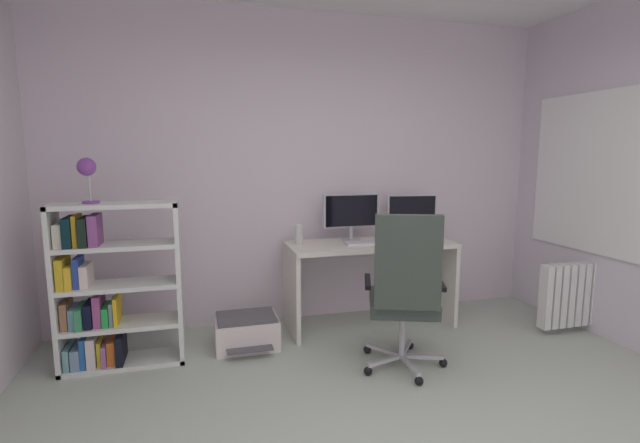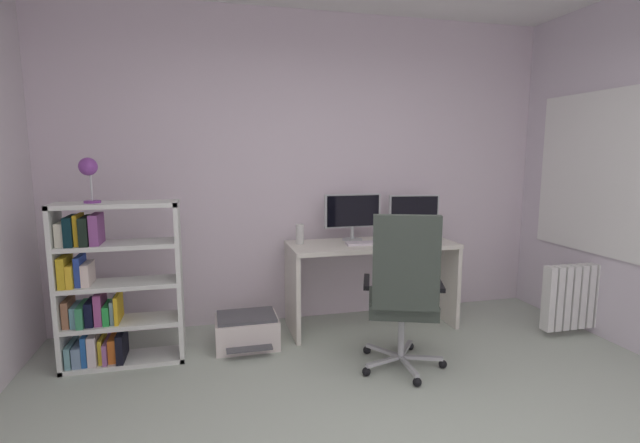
{
  "view_description": "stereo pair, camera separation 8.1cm",
  "coord_description": "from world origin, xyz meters",
  "px_view_note": "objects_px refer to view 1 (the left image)",
  "views": [
    {
      "loc": [
        -1.0,
        -1.63,
        1.52
      ],
      "look_at": [
        -0.08,
        1.73,
        1.0
      ],
      "focal_mm": 25.63,
      "sensor_mm": 36.0,
      "label": 1
    },
    {
      "loc": [
        -0.92,
        -1.65,
        1.52
      ],
      "look_at": [
        -0.08,
        1.73,
        1.0
      ],
      "focal_mm": 25.63,
      "sensor_mm": 36.0,
      "label": 2
    }
  ],
  "objects_px": {
    "keyboard": "(365,243)",
    "office_chair": "(405,290)",
    "desktop_speaker": "(299,234)",
    "desk_lamp": "(87,170)",
    "computer_mouse": "(390,241)",
    "monitor_secondary": "(412,212)",
    "monitor_main": "(351,213)",
    "printer": "(247,331)",
    "radiator": "(579,294)",
    "desk": "(370,265)",
    "bookshelf": "(106,291)"
  },
  "relations": [
    {
      "from": "monitor_main",
      "to": "printer",
      "type": "distance_m",
      "value": 1.35
    },
    {
      "from": "monitor_main",
      "to": "desk_lamp",
      "type": "distance_m",
      "value": 2.11
    },
    {
      "from": "keyboard",
      "to": "radiator",
      "type": "height_order",
      "value": "keyboard"
    },
    {
      "from": "desktop_speaker",
      "to": "monitor_secondary",
      "type": "bearing_deg",
      "value": 2.53
    },
    {
      "from": "computer_mouse",
      "to": "desk",
      "type": "bearing_deg",
      "value": 178.21
    },
    {
      "from": "computer_mouse",
      "to": "desk_lamp",
      "type": "bearing_deg",
      "value": -159.03
    },
    {
      "from": "keyboard",
      "to": "office_chair",
      "type": "height_order",
      "value": "office_chair"
    },
    {
      "from": "desk",
      "to": "bookshelf",
      "type": "bearing_deg",
      "value": -173.44
    },
    {
      "from": "desk",
      "to": "bookshelf",
      "type": "distance_m",
      "value": 2.11
    },
    {
      "from": "computer_mouse",
      "to": "printer",
      "type": "relative_size",
      "value": 0.2
    },
    {
      "from": "desk",
      "to": "printer",
      "type": "bearing_deg",
      "value": -170.97
    },
    {
      "from": "printer",
      "to": "radiator",
      "type": "height_order",
      "value": "radiator"
    },
    {
      "from": "desktop_speaker",
      "to": "office_chair",
      "type": "relative_size",
      "value": 0.15
    },
    {
      "from": "computer_mouse",
      "to": "desktop_speaker",
      "type": "xyz_separation_m",
      "value": [
        -0.78,
        0.15,
        0.07
      ]
    },
    {
      "from": "computer_mouse",
      "to": "bookshelf",
      "type": "bearing_deg",
      "value": -158.88
    },
    {
      "from": "monitor_secondary",
      "to": "printer",
      "type": "xyz_separation_m",
      "value": [
        -1.57,
        -0.32,
        -0.87
      ]
    },
    {
      "from": "keyboard",
      "to": "desktop_speaker",
      "type": "relative_size",
      "value": 2.0
    },
    {
      "from": "desktop_speaker",
      "to": "office_chair",
      "type": "distance_m",
      "value": 1.15
    },
    {
      "from": "keyboard",
      "to": "printer",
      "type": "xyz_separation_m",
      "value": [
        -1.03,
        -0.12,
        -0.64
      ]
    },
    {
      "from": "keyboard",
      "to": "bookshelf",
      "type": "height_order",
      "value": "bookshelf"
    },
    {
      "from": "desktop_speaker",
      "to": "desk_lamp",
      "type": "height_order",
      "value": "desk_lamp"
    },
    {
      "from": "keyboard",
      "to": "desktop_speaker",
      "type": "distance_m",
      "value": 0.57
    },
    {
      "from": "desk",
      "to": "monitor_secondary",
      "type": "distance_m",
      "value": 0.65
    },
    {
      "from": "desk",
      "to": "radiator",
      "type": "bearing_deg",
      "value": -19.76
    },
    {
      "from": "monitor_secondary",
      "to": "keyboard",
      "type": "distance_m",
      "value": 0.62
    },
    {
      "from": "desk",
      "to": "desk_lamp",
      "type": "xyz_separation_m",
      "value": [
        -2.16,
        -0.24,
        0.86
      ]
    },
    {
      "from": "monitor_main",
      "to": "office_chair",
      "type": "xyz_separation_m",
      "value": [
        0.03,
        -1.05,
        -0.4
      ]
    },
    {
      "from": "desk",
      "to": "desk_lamp",
      "type": "height_order",
      "value": "desk_lamp"
    },
    {
      "from": "monitor_secondary",
      "to": "computer_mouse",
      "type": "relative_size",
      "value": 4.65
    },
    {
      "from": "bookshelf",
      "to": "desk_lamp",
      "type": "height_order",
      "value": "desk_lamp"
    },
    {
      "from": "printer",
      "to": "keyboard",
      "type": "bearing_deg",
      "value": 6.41
    },
    {
      "from": "computer_mouse",
      "to": "monitor_secondary",
      "type": "bearing_deg",
      "value": 50.23
    },
    {
      "from": "monitor_main",
      "to": "desk_lamp",
      "type": "relative_size",
      "value": 1.65
    },
    {
      "from": "computer_mouse",
      "to": "desktop_speaker",
      "type": "height_order",
      "value": "desktop_speaker"
    },
    {
      "from": "monitor_secondary",
      "to": "radiator",
      "type": "height_order",
      "value": "monitor_secondary"
    },
    {
      "from": "desk",
      "to": "desk_lamp",
      "type": "distance_m",
      "value": 2.34
    },
    {
      "from": "monitor_main",
      "to": "radiator",
      "type": "bearing_deg",
      "value": -22.53
    },
    {
      "from": "monitor_main",
      "to": "keyboard",
      "type": "xyz_separation_m",
      "value": [
        0.05,
        -0.21,
        -0.24
      ]
    },
    {
      "from": "computer_mouse",
      "to": "desk_lamp",
      "type": "relative_size",
      "value": 0.32
    },
    {
      "from": "computer_mouse",
      "to": "monitor_main",
      "type": "bearing_deg",
      "value": 161.91
    },
    {
      "from": "desktop_speaker",
      "to": "radiator",
      "type": "bearing_deg",
      "value": -17.02
    },
    {
      "from": "desktop_speaker",
      "to": "printer",
      "type": "xyz_separation_m",
      "value": [
        -0.49,
        -0.28,
        -0.71
      ]
    },
    {
      "from": "monitor_main",
      "to": "desk",
      "type": "bearing_deg",
      "value": -48.64
    },
    {
      "from": "monitor_main",
      "to": "printer",
      "type": "xyz_separation_m",
      "value": [
        -0.98,
        -0.32,
        -0.88
      ]
    },
    {
      "from": "monitor_secondary",
      "to": "keyboard",
      "type": "height_order",
      "value": "monitor_secondary"
    },
    {
      "from": "desktop_speaker",
      "to": "radiator",
      "type": "xyz_separation_m",
      "value": [
        2.3,
        -0.7,
        -0.51
      ]
    },
    {
      "from": "keyboard",
      "to": "desk_lamp",
      "type": "relative_size",
      "value": 1.09
    },
    {
      "from": "keyboard",
      "to": "computer_mouse",
      "type": "height_order",
      "value": "computer_mouse"
    },
    {
      "from": "office_chair",
      "to": "printer",
      "type": "bearing_deg",
      "value": 144.3
    },
    {
      "from": "keyboard",
      "to": "monitor_main",
      "type": "bearing_deg",
      "value": 108.17
    }
  ]
}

